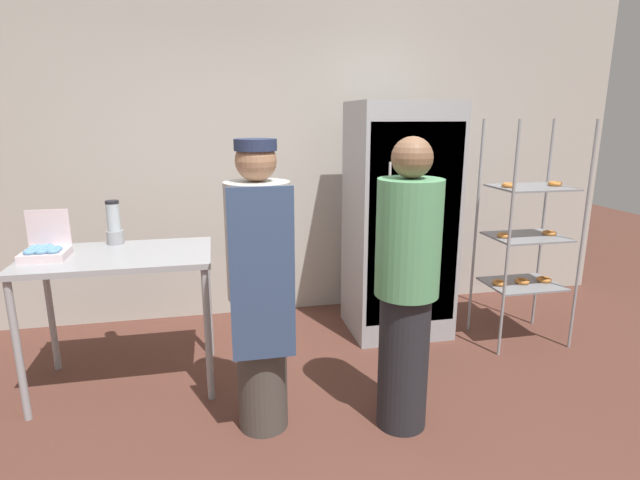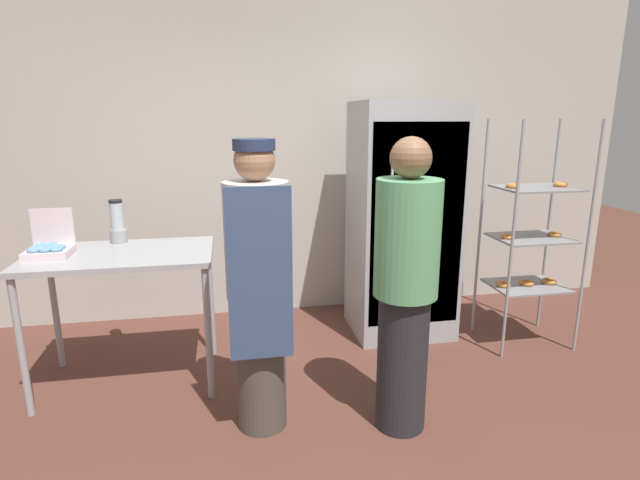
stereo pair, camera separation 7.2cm
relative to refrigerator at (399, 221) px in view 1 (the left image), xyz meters
name	(u,v)px [view 1 (the left image)]	position (x,y,z in m)	size (l,w,h in m)	color
ground_plane	(351,473)	(-0.85, -1.64, -0.94)	(14.00, 14.00, 0.00)	brown
back_wall	(282,149)	(-0.85, 0.71, 0.54)	(6.40, 0.12, 2.96)	#B7B2A8
refrigerator	(399,221)	(0.00, 0.00, 0.00)	(0.79, 0.69, 1.87)	#9EA0A5
baking_rack	(527,238)	(0.90, -0.39, -0.09)	(0.63, 0.49, 1.74)	#93969B
prep_counter	(119,269)	(-2.07, -0.48, -0.13)	(1.15, 0.70, 0.91)	#9EA0A5
donut_box	(45,251)	(-2.49, -0.50, 0.02)	(0.26, 0.24, 0.28)	silver
blender_pitcher	(114,225)	(-2.13, -0.21, 0.11)	(0.11, 0.11, 0.30)	#99999E
person_baker	(260,286)	(-1.24, -1.14, -0.08)	(0.35, 0.37, 1.65)	#47423D
person_customer	(406,287)	(-0.44, -1.29, -0.09)	(0.35, 0.35, 1.66)	#232328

